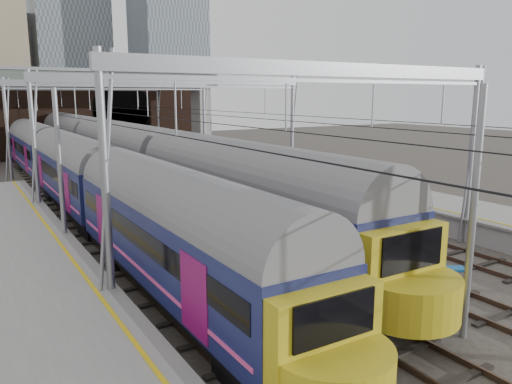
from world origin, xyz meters
TOP-DOWN VIEW (x-y plane):
  - tracks at (0.00, 15.00)m, footprint 14.40×80.00m
  - overhead_line at (0.00, 21.49)m, footprint 16.80×80.00m
  - retaining_wall at (1.40, 51.93)m, footprint 28.00×2.75m
  - overbridge at (0.00, 46.00)m, footprint 28.00×3.00m
  - city_skyline at (2.73, 70.48)m, footprint 37.50×27.50m
  - train_main at (-2.00, 35.78)m, footprint 2.90×67.01m
  - train_second at (-6.00, 23.16)m, footprint 2.60×45.21m
  - equip_cover_b at (1.27, 8.24)m, footprint 0.83×0.61m
  - equip_cover_c at (4.53, 5.67)m, footprint 0.89×0.79m

SIDE VIEW (x-z plane):
  - tracks at x=0.00m, z-range -0.09..0.13m
  - equip_cover_c at x=4.53m, z-range 0.00..0.09m
  - equip_cover_b at x=1.27m, z-range 0.00..0.09m
  - train_second at x=-6.00m, z-range 0.10..4.64m
  - train_main at x=-2.00m, z-range 0.07..5.03m
  - retaining_wall at x=1.40m, z-range -0.17..8.83m
  - overhead_line at x=0.00m, z-range 2.57..10.57m
  - overbridge at x=0.00m, z-range 2.64..11.89m
  - city_skyline at x=2.73m, z-range -12.91..47.09m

